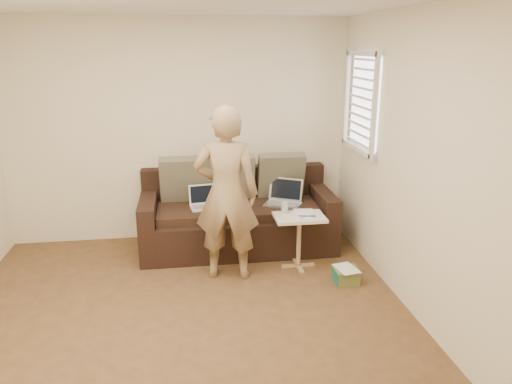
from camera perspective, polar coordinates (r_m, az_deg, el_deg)
floor at (r=4.18m, az=-8.39°, el=-16.43°), size 4.50×4.50×0.00m
wall_back at (r=5.84m, az=-9.10°, el=6.96°), size 4.00×0.00×4.00m
wall_right at (r=4.12m, az=19.79°, el=2.05°), size 0.00×4.50×4.50m
window_blinds at (r=5.37m, az=12.26°, el=10.27°), size 0.12×0.88×1.08m
sofa at (r=5.62m, az=-2.17°, el=-2.44°), size 2.20×0.95×0.85m
pillow_left at (r=5.69m, az=-8.46°, el=1.46°), size 0.55×0.29×0.57m
pillow_mid at (r=5.74m, az=-2.97°, el=1.76°), size 0.55×0.27×0.57m
pillow_right at (r=5.80m, az=2.96°, el=1.94°), size 0.55×0.28×0.57m
laptop_silver at (r=5.59m, az=3.15°, el=-1.53°), size 0.49×0.45×0.27m
laptop_white at (r=5.52m, az=-5.90°, el=-1.86°), size 0.37×0.29×0.25m
person at (r=4.78m, az=-3.51°, el=-0.21°), size 0.71×0.55×1.76m
side_table at (r=5.19m, az=5.04°, el=-5.80°), size 0.52×0.37×0.58m
drinking_glass at (r=5.14m, az=3.40°, el=-1.85°), size 0.07×0.07×0.12m
scissors at (r=5.06m, az=6.04°, el=-2.84°), size 0.20×0.15×0.02m
paper_on_table at (r=5.16m, az=5.68°, el=-2.51°), size 0.25×0.33×0.00m
striped_box at (r=5.01m, az=10.53°, el=-9.59°), size 0.24×0.24×0.15m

